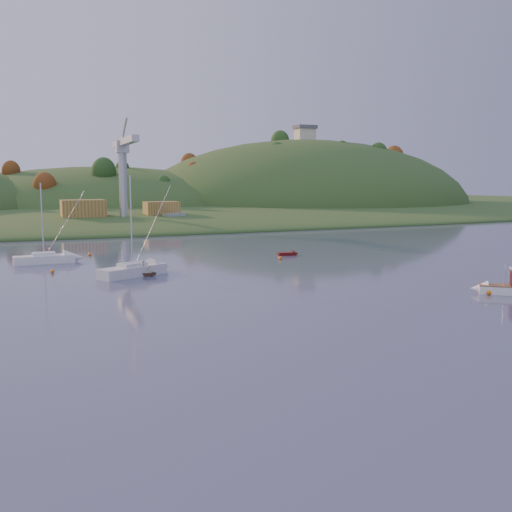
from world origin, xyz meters
name	(u,v)px	position (x,y,z in m)	size (l,w,h in m)	color
ground	(400,351)	(0.00, 0.00, 0.00)	(500.00, 500.00, 0.00)	#353957
far_shore	(75,209)	(0.00, 230.00, 0.00)	(620.00, 220.00, 1.50)	#305020
shore_slope	(94,217)	(0.00, 165.00, 0.00)	(640.00, 150.00, 7.00)	#305020
hill_center	(105,211)	(10.00, 210.00, 0.00)	(140.00, 120.00, 36.00)	#305020
hill_right	(304,208)	(95.00, 195.00, 0.00)	(150.00, 130.00, 60.00)	#305020
hilltop_house	(305,132)	(95.00, 195.00, 33.40)	(9.00, 7.00, 6.45)	beige
hillside_trees	(87,214)	(0.00, 185.00, 0.00)	(280.00, 50.00, 32.00)	#1E4217
wharf	(134,222)	(5.00, 122.00, 1.20)	(42.00, 16.00, 2.40)	slate
shed_west	(83,209)	(-8.00, 123.00, 4.80)	(11.00, 8.00, 4.80)	olive
shed_east	(161,209)	(13.00, 124.00, 4.40)	(9.00, 7.00, 4.00)	olive
dock_crane	(124,161)	(2.00, 118.39, 17.17)	(3.20, 28.00, 20.30)	#B7B7BC
fishing_boat	(500,286)	(22.65, 12.86, 0.83)	(5.76, 5.13, 3.77)	white
sailboat_near	(133,270)	(-11.17, 39.80, 0.80)	(9.37, 6.59, 12.65)	silver
sailboat_far	(44,258)	(-20.94, 56.34, 0.75)	(8.55, 2.92, 11.71)	white
canoe	(144,273)	(-9.80, 39.45, 0.36)	(2.47, 3.45, 0.72)	#9F7958
paddler	(144,270)	(-9.80, 39.45, 0.79)	(0.58, 0.38, 1.59)	black
red_tender	(291,254)	(16.47, 50.52, 0.24)	(3.55, 1.61, 1.16)	#500C0B
work_vessel	(174,221)	(15.00, 118.00, 1.25)	(14.50, 9.90, 3.52)	slate
buoy_0	(489,293)	(21.09, 12.88, 0.25)	(0.50, 0.50, 0.50)	orange
buoy_1	(280,258)	(12.62, 46.32, 0.25)	(0.50, 0.50, 0.50)	orange
buoy_2	(52,271)	(-20.44, 46.06, 0.25)	(0.50, 0.50, 0.50)	orange
buoy_3	(90,254)	(-13.73, 62.60, 0.25)	(0.50, 0.50, 0.50)	orange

